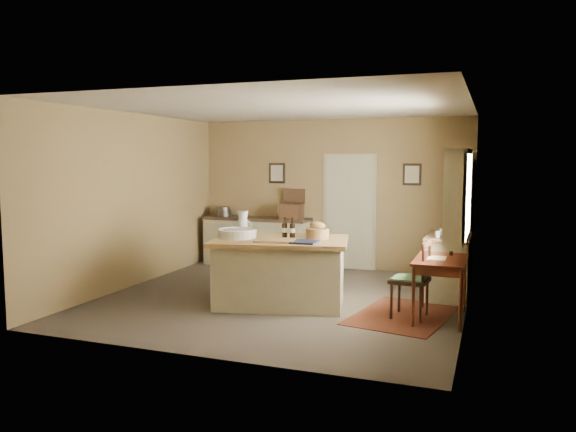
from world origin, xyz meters
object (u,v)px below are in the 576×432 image
(sideboard, at_px, (257,240))
(right_cabinet, at_px, (448,265))
(writing_desk, at_px, (441,266))
(work_island, at_px, (280,270))
(desk_chair, at_px, (410,280))
(shelving_unit, at_px, (464,221))

(sideboard, height_order, right_cabinet, sideboard)
(sideboard, xyz_separation_m, writing_desk, (3.54, -2.48, 0.19))
(work_island, height_order, sideboard, work_island)
(sideboard, bearing_deg, desk_chair, -38.78)
(desk_chair, height_order, right_cabinet, right_cabinet)
(work_island, height_order, writing_desk, work_island)
(sideboard, height_order, writing_desk, sideboard)
(work_island, height_order, right_cabinet, work_island)
(writing_desk, bearing_deg, right_cabinet, 90.01)
(work_island, relative_size, writing_desk, 2.01)
(work_island, bearing_deg, shelving_unit, 32.91)
(work_island, distance_m, writing_desk, 2.14)
(desk_chair, relative_size, shelving_unit, 0.48)
(work_island, bearing_deg, right_cabinet, 18.05)
(work_island, distance_m, right_cabinet, 2.47)
(sideboard, relative_size, right_cabinet, 1.83)
(right_cabinet, bearing_deg, work_island, -149.46)
(desk_chair, height_order, shelving_unit, shelving_unit)
(sideboard, bearing_deg, writing_desk, -34.98)
(writing_desk, bearing_deg, desk_chair, -168.61)
(desk_chair, bearing_deg, shelving_unit, 83.78)
(writing_desk, bearing_deg, work_island, -179.13)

